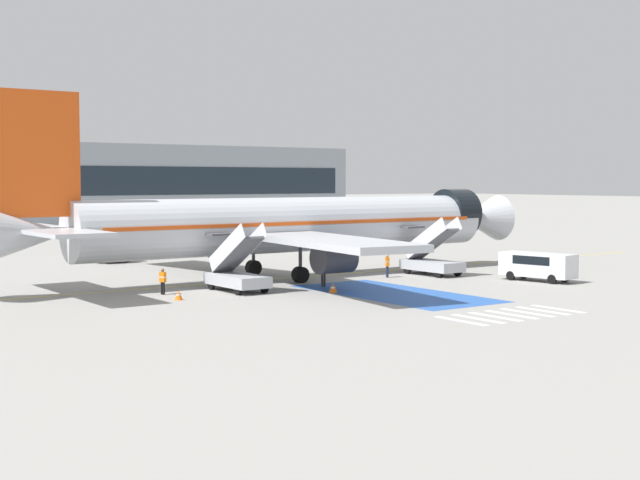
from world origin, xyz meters
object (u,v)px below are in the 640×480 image
Objects in this scene: ground_crew_1 at (163,280)px; ground_crew_0 at (387,264)px; airliner at (287,225)px; traffic_cone_1 at (333,288)px; boarding_stairs_forward at (432,261)px; fuel_tanker at (102,242)px; service_van_0 at (538,264)px; traffic_cone_0 at (179,295)px; boarding_stairs_aft at (237,275)px; ground_crew_2 at (323,270)px.

ground_crew_0 is at bearing 70.21° from ground_crew_1.
airliner is at bearing 88.60° from ground_crew_1.
ground_crew_0 is at bearing 30.21° from traffic_cone_1.
boarding_stairs_forward is 0.61× the size of fuel_tanker.
ground_crew_1 is at bearing 151.50° from service_van_0.
fuel_tanker is 5.41× the size of ground_crew_1.
traffic_cone_1 is (9.32, -2.41, 0.01)m from traffic_cone_0.
airliner reaches higher than boarding_stairs_aft.
boarding_stairs_aft reaches higher than fuel_tanker.
boarding_stairs_aft is at bearing 18.99° from traffic_cone_0.
boarding_stairs_aft reaches higher than traffic_cone_0.
airliner is at bearing 82.77° from ground_crew_0.
boarding_stairs_aft is 0.61× the size of fuel_tanker.
boarding_stairs_forward reaches higher than service_van_0.
airliner is at bearing 33.77° from boarding_stairs_aft.
boarding_stairs_forward is at bearing 104.51° from service_van_0.
ground_crew_2 is at bearing 2.82° from traffic_cone_0.
boarding_stairs_forward reaches higher than ground_crew_1.
service_van_0 is 15.55m from traffic_cone_1.
airliner reaches higher than service_van_0.
ground_crew_2 is (5.81, -1.14, 0.04)m from boarding_stairs_aft.
traffic_cone_0 is at bearing -175.66° from boarding_stairs_forward.
traffic_cone_0 is (-10.65, -0.52, -0.80)m from ground_crew_2.
boarding_stairs_forward is at bearing 4.89° from traffic_cone_0.
ground_crew_2 is (-0.87, -5.70, -2.71)m from airliner.
ground_crew_0 is 1.05× the size of ground_crew_1.
ground_crew_1 is (-5.74, -24.74, -0.70)m from fuel_tanker.
ground_crew_1 is (-4.53, 1.12, -0.13)m from boarding_stairs_aft.
boarding_stairs_forward is 10.73m from ground_crew_2.
ground_crew_0 is 17.73m from traffic_cone_0.
boarding_stairs_aft is 3.13× the size of ground_crew_0.
boarding_stairs_forward is 0.96× the size of service_van_0.
ground_crew_0 is at bearing -150.46° from ground_crew_2.
ground_crew_2 is 3.31× the size of traffic_cone_0.
ground_crew_2 is (-6.91, -1.86, 0.12)m from ground_crew_0.
boarding_stairs_aft is at bearing -90.12° from fuel_tanker.
ground_crew_0 is at bearing 170.89° from boarding_stairs_forward.
boarding_stairs_forward is 21.02m from ground_crew_1.
service_van_0 is at bearing 171.56° from ground_crew_2.
service_van_0 is at bearing -12.30° from traffic_cone_0.
service_van_0 is (13.05, -11.58, -2.62)m from airliner.
boarding_stairs_aft is at bearing 57.67° from ground_crew_1.
boarding_stairs_forward is 1.00× the size of boarding_stairs_aft.
airliner is at bearing 128.45° from service_van_0.
boarding_stairs_forward is (9.78, -4.40, -2.76)m from airliner.
service_van_0 is at bearing 52.99° from ground_crew_1.
service_van_0 is (19.73, -7.02, 0.14)m from boarding_stairs_aft.
ground_crew_1 is at bearing 2.16° from ground_crew_2.
fuel_tanker is 14.74× the size of traffic_cone_1.
boarding_stairs_forward is 21.39m from traffic_cone_0.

